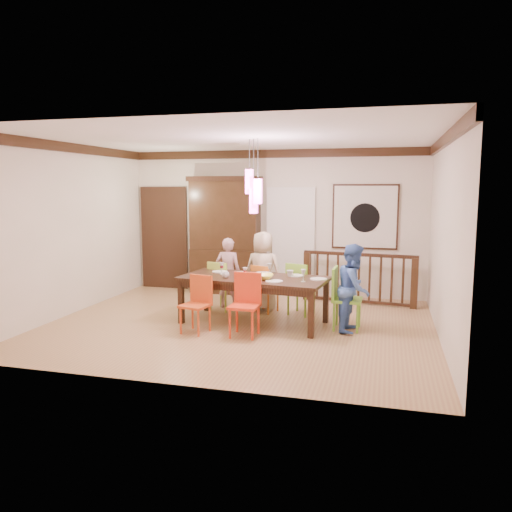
% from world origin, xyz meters
% --- Properties ---
extents(floor, '(6.00, 6.00, 0.00)m').
position_xyz_m(floor, '(0.00, 0.00, 0.00)').
color(floor, '#A77A51').
rests_on(floor, ground).
extents(ceiling, '(6.00, 6.00, 0.00)m').
position_xyz_m(ceiling, '(0.00, 0.00, 2.90)').
color(ceiling, white).
rests_on(ceiling, wall_back).
extents(wall_back, '(6.00, 0.00, 6.00)m').
position_xyz_m(wall_back, '(0.00, 2.50, 1.45)').
color(wall_back, beige).
rests_on(wall_back, floor).
extents(wall_left, '(0.00, 5.00, 5.00)m').
position_xyz_m(wall_left, '(-3.00, 0.00, 1.45)').
color(wall_left, beige).
rests_on(wall_left, floor).
extents(wall_right, '(0.00, 5.00, 5.00)m').
position_xyz_m(wall_right, '(3.00, 0.00, 1.45)').
color(wall_right, beige).
rests_on(wall_right, floor).
extents(crown_molding, '(6.00, 5.00, 0.16)m').
position_xyz_m(crown_molding, '(0.00, 0.00, 2.82)').
color(crown_molding, black).
rests_on(crown_molding, wall_back).
extents(panel_door, '(1.04, 0.07, 2.24)m').
position_xyz_m(panel_door, '(-2.40, 2.45, 1.05)').
color(panel_door, black).
rests_on(panel_door, wall_back).
extents(white_doorway, '(0.97, 0.05, 2.22)m').
position_xyz_m(white_doorway, '(0.35, 2.46, 1.05)').
color(white_doorway, silver).
rests_on(white_doorway, wall_back).
extents(painting, '(1.25, 0.06, 1.25)m').
position_xyz_m(painting, '(1.80, 2.46, 1.60)').
color(painting, black).
rests_on(painting, wall_back).
extents(pendant_cluster, '(0.27, 0.21, 1.14)m').
position_xyz_m(pendant_cluster, '(0.19, 0.17, 2.11)').
color(pendant_cluster, '#F84AB4').
rests_on(pendant_cluster, ceiling).
extents(dining_table, '(2.41, 1.32, 0.75)m').
position_xyz_m(dining_table, '(0.19, 0.17, 0.67)').
color(dining_table, black).
rests_on(dining_table, floor).
extents(chair_far_left, '(0.49, 0.49, 0.88)m').
position_xyz_m(chair_far_left, '(-0.55, 0.85, 0.50)').
color(chair_far_left, '#A5C63F').
rests_on(chair_far_left, floor).
extents(chair_far_mid, '(0.48, 0.48, 0.84)m').
position_xyz_m(chair_far_mid, '(0.21, 0.92, 0.48)').
color(chair_far_mid, '#CE681C').
rests_on(chair_far_mid, floor).
extents(chair_far_right, '(0.51, 0.51, 0.90)m').
position_xyz_m(chair_far_right, '(0.84, 0.91, 0.51)').
color(chair_far_right, '#7BBB2D').
rests_on(chair_far_right, floor).
extents(chair_near_left, '(0.46, 0.46, 0.85)m').
position_xyz_m(chair_near_left, '(-0.51, -0.57, 0.49)').
color(chair_near_left, '#C9491B').
rests_on(chair_near_left, floor).
extents(chair_near_mid, '(0.42, 0.42, 0.92)m').
position_xyz_m(chair_near_mid, '(0.25, -0.56, 0.53)').
color(chair_near_mid, red).
rests_on(chair_near_mid, floor).
extents(chair_end_right, '(0.44, 0.44, 0.95)m').
position_xyz_m(chair_end_right, '(1.67, 0.19, 0.55)').
color(chair_end_right, '#72C031').
rests_on(chair_end_right, floor).
extents(china_hutch, '(1.51, 0.46, 2.38)m').
position_xyz_m(china_hutch, '(-0.98, 2.30, 1.19)').
color(china_hutch, black).
rests_on(china_hutch, floor).
extents(balustrade, '(2.12, 0.35, 0.96)m').
position_xyz_m(balustrade, '(1.74, 1.95, 0.50)').
color(balustrade, black).
rests_on(balustrade, floor).
extents(person_far_left, '(0.47, 0.31, 1.27)m').
position_xyz_m(person_far_left, '(-0.52, 1.06, 0.64)').
color(person_far_left, '#D6A3AF').
rests_on(person_far_left, floor).
extents(person_far_mid, '(0.73, 0.52, 1.40)m').
position_xyz_m(person_far_mid, '(0.13, 1.06, 0.70)').
color(person_far_mid, beige).
rests_on(person_far_mid, floor).
extents(person_end_right, '(0.59, 0.71, 1.33)m').
position_xyz_m(person_end_right, '(1.77, 0.13, 0.67)').
color(person_end_right, '#446DBF').
rests_on(person_end_right, floor).
extents(serving_bowl, '(0.40, 0.40, 0.08)m').
position_xyz_m(serving_bowl, '(0.39, 0.00, 0.79)').
color(serving_bowl, yellow).
rests_on(serving_bowl, dining_table).
extents(small_bowl, '(0.23, 0.23, 0.05)m').
position_xyz_m(small_bowl, '(-0.06, 0.24, 0.78)').
color(small_bowl, white).
rests_on(small_bowl, dining_table).
extents(cup_left, '(0.13, 0.13, 0.09)m').
position_xyz_m(cup_left, '(-0.21, -0.03, 0.79)').
color(cup_left, silver).
rests_on(cup_left, dining_table).
extents(cup_right, '(0.12, 0.12, 0.10)m').
position_xyz_m(cup_right, '(0.74, 0.36, 0.80)').
color(cup_right, silver).
rests_on(cup_right, dining_table).
extents(plate_far_left, '(0.26, 0.26, 0.01)m').
position_xyz_m(plate_far_left, '(-0.47, 0.47, 0.76)').
color(plate_far_left, white).
rests_on(plate_far_left, dining_table).
extents(plate_far_mid, '(0.26, 0.26, 0.01)m').
position_xyz_m(plate_far_mid, '(0.27, 0.52, 0.76)').
color(plate_far_mid, white).
rests_on(plate_far_mid, dining_table).
extents(plate_far_right, '(0.26, 0.26, 0.01)m').
position_xyz_m(plate_far_right, '(0.83, 0.44, 0.76)').
color(plate_far_right, white).
rests_on(plate_far_right, dining_table).
extents(plate_near_left, '(0.26, 0.26, 0.01)m').
position_xyz_m(plate_near_left, '(-0.54, -0.17, 0.76)').
color(plate_near_left, white).
rests_on(plate_near_left, dining_table).
extents(plate_near_mid, '(0.26, 0.26, 0.01)m').
position_xyz_m(plate_near_mid, '(0.60, -0.14, 0.76)').
color(plate_near_mid, white).
rests_on(plate_near_mid, dining_table).
extents(plate_end_right, '(0.26, 0.26, 0.01)m').
position_xyz_m(plate_end_right, '(1.22, 0.22, 0.76)').
color(plate_end_right, white).
rests_on(plate_end_right, dining_table).
extents(wine_glass_a, '(0.08, 0.08, 0.19)m').
position_xyz_m(wine_glass_a, '(-0.38, 0.28, 0.84)').
color(wine_glass_a, '#590C19').
rests_on(wine_glass_a, dining_table).
extents(wine_glass_b, '(0.08, 0.08, 0.19)m').
position_xyz_m(wine_glass_b, '(0.40, 0.40, 0.84)').
color(wine_glass_b, silver).
rests_on(wine_glass_b, dining_table).
extents(wine_glass_c, '(0.08, 0.08, 0.19)m').
position_xyz_m(wine_glass_c, '(0.12, -0.07, 0.84)').
color(wine_glass_c, '#590C19').
rests_on(wine_glass_c, dining_table).
extents(wine_glass_d, '(0.08, 0.08, 0.19)m').
position_xyz_m(wine_glass_d, '(1.02, -0.02, 0.84)').
color(wine_glass_d, silver).
rests_on(wine_glass_d, dining_table).
extents(napkin, '(0.18, 0.14, 0.01)m').
position_xyz_m(napkin, '(0.14, -0.22, 0.76)').
color(napkin, '#D83359').
rests_on(napkin, dining_table).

